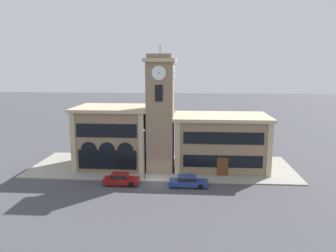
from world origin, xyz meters
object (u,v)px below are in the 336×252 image
Objects in this scene: parked_car_mid at (188,181)px; street_lamp at (144,147)px; parked_car_near at (121,179)px; bollard at (190,177)px.

parked_car_mid is 7.13m from street_lamp.
parked_car_near is at bearing -179.94° from parked_car_mid.
street_lamp is (2.70, 1.99, 3.68)m from parked_car_near.
street_lamp is 6.32× the size of bollard.
parked_car_mid is 4.52× the size of bollard.
street_lamp is at bearing 177.55° from bollard.
parked_car_near is 4.98m from street_lamp.
parked_car_mid is 1.76m from bollard.
bollard is (8.74, 1.73, -0.11)m from parked_car_near.
parked_car_mid is at bearing 0.06° from parked_car_near.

